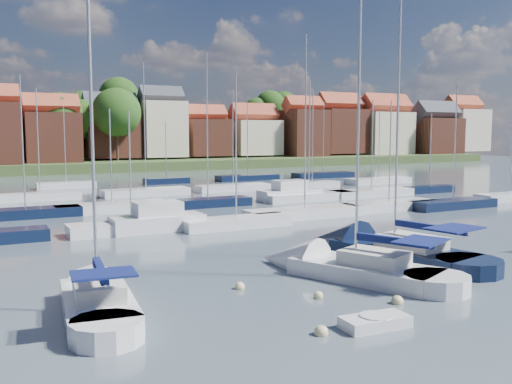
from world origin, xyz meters
TOP-DOWN VIEW (x-y plane):
  - ground at (0.00, 40.00)m, footprint 260.00×260.00m
  - sailboat_left at (-13.47, 2.89)m, footprint 3.84×10.46m
  - sailboat_centre at (-0.90, 2.72)m, footprint 7.64×12.09m
  - sailboat_navy at (3.94, 5.55)m, footprint 6.27×13.66m
  - tender at (-4.45, -4.55)m, footprint 2.74×1.41m
  - buoy_b at (-6.73, -4.26)m, footprint 0.53×0.53m
  - buoy_c at (-4.22, -0.28)m, footprint 0.44×0.44m
  - buoy_d at (-1.60, -2.56)m, footprint 0.53×0.53m
  - buoy_e at (5.09, 6.51)m, footprint 0.46×0.46m
  - buoy_h at (-6.72, 2.73)m, footprint 0.48×0.48m
  - marina_field at (1.91, 35.15)m, footprint 79.62×41.41m
  - far_shore_town at (2.23, 132.67)m, footprint 212.46×90.00m

SIDE VIEW (x-z plane):
  - ground at x=0.00m, z-range 0.00..0.00m
  - buoy_b at x=-6.73m, z-range -0.27..0.27m
  - buoy_c at x=-4.22m, z-range -0.22..0.22m
  - buoy_d at x=-1.60m, z-range -0.26..0.26m
  - buoy_e at x=5.09m, z-range -0.23..0.23m
  - buoy_h at x=-6.72m, z-range -0.24..0.24m
  - tender at x=-4.45m, z-range -0.07..0.51m
  - sailboat_navy at x=3.94m, z-range -8.76..9.46m
  - sailboat_centre at x=-0.90m, z-range -7.68..8.38m
  - sailboat_left at x=-13.47m, z-range -6.62..7.34m
  - marina_field at x=1.91m, z-range -7.53..8.40m
  - far_shore_town at x=2.23m, z-range -6.53..15.74m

